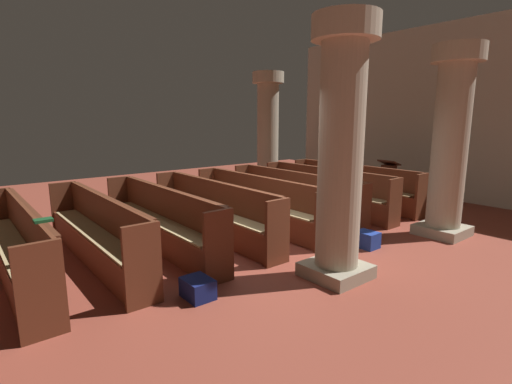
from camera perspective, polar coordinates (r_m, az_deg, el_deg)
name	(u,v)px	position (r m, az deg, el deg)	size (l,w,h in m)	color
ground_plane	(273,244)	(6.66, 2.50, -7.71)	(19.20, 19.20, 0.00)	brown
back_wall	(450,113)	(11.30, 26.83, 10.43)	(10.00, 0.16, 4.50)	beige
pew_row_0	(353,184)	(9.75, 14.19, 1.11)	(3.59, 0.46, 0.98)	brown
pew_row_1	(326,189)	(8.97, 10.27, 0.42)	(3.59, 0.46, 0.98)	brown
pew_row_2	(294,195)	(8.23, 5.61, -0.39)	(3.59, 0.47, 0.98)	brown
pew_row_3	(257,201)	(7.57, 0.10, -1.36)	(3.59, 0.46, 0.98)	brown
pew_row_4	(213,209)	(6.99, -6.42, -2.48)	(3.59, 0.46, 0.98)	brown
pew_row_5	(160,218)	(6.51, -14.01, -3.73)	(3.59, 0.47, 0.98)	brown
pew_row_6	(96,229)	(6.17, -22.62, -5.08)	(3.59, 0.46, 0.98)	brown
pew_row_7	(16,243)	(5.99, -32.04, -6.41)	(3.59, 0.46, 0.98)	brown
pillar_aisle_side	(450,140)	(7.66, 26.87, 6.93)	(0.87, 0.87, 3.36)	#9F967E
pillar_far_side	(268,131)	(10.92, 1.77, 8.98)	(0.87, 0.87, 3.36)	#9F967E
pillar_aisle_rear	(341,148)	(5.07, 12.46, 6.36)	(0.84, 0.84, 3.36)	#9F967E
lectern	(388,184)	(10.39, 18.95, 1.09)	(0.48, 0.45, 1.08)	#492215
hymn_book	(43,220)	(4.94, -29.01, -3.69)	(0.14, 0.19, 0.03)	#194723
kneeler_box_navy	(198,288)	(4.80, -8.64, -13.93)	(0.39, 0.30, 0.24)	navy
kneeler_box_blue	(367,240)	(6.71, 16.10, -6.79)	(0.36, 0.29, 0.27)	navy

